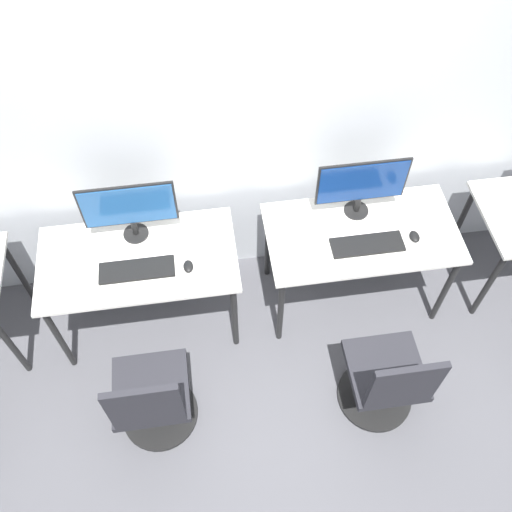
# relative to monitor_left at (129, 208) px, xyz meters

# --- Properties ---
(ground_plane) EXTENTS (20.00, 20.00, 0.00)m
(ground_plane) POSITION_rel_monitor_left_xyz_m (0.70, -0.51, -0.99)
(ground_plane) COLOR #4C4C51
(wall_back) EXTENTS (12.00, 0.05, 2.80)m
(wall_back) POSITION_rel_monitor_left_xyz_m (0.70, 0.26, 0.41)
(wall_back) COLOR #B7BCC1
(wall_back) RESTS_ON ground_plane
(desk_left) EXTENTS (1.20, 0.64, 0.74)m
(desk_left) POSITION_rel_monitor_left_xyz_m (0.00, -0.19, -0.33)
(desk_left) COLOR silver
(desk_left) RESTS_ON ground_plane
(monitor_left) EXTENTS (0.56, 0.16, 0.43)m
(monitor_left) POSITION_rel_monitor_left_xyz_m (0.00, 0.00, 0.00)
(monitor_left) COLOR black
(monitor_left) RESTS_ON desk_left
(keyboard_left) EXTENTS (0.45, 0.15, 0.02)m
(keyboard_left) POSITION_rel_monitor_left_xyz_m (0.00, -0.28, -0.24)
(keyboard_left) COLOR black
(keyboard_left) RESTS_ON desk_left
(mouse_left) EXTENTS (0.06, 0.09, 0.03)m
(mouse_left) POSITION_rel_monitor_left_xyz_m (0.30, -0.30, -0.23)
(mouse_left) COLOR black
(mouse_left) RESTS_ON desk_left
(office_chair_left) EXTENTS (0.48, 0.48, 0.88)m
(office_chair_left) POSITION_rel_monitor_left_xyz_m (0.01, -0.95, -0.63)
(office_chair_left) COLOR black
(office_chair_left) RESTS_ON ground_plane
(desk_right) EXTENTS (1.20, 0.64, 0.74)m
(desk_right) POSITION_rel_monitor_left_xyz_m (1.40, -0.19, -0.33)
(desk_right) COLOR silver
(desk_right) RESTS_ON ground_plane
(monitor_right) EXTENTS (0.56, 0.16, 0.43)m
(monitor_right) POSITION_rel_monitor_left_xyz_m (1.40, -0.01, 0.00)
(monitor_right) COLOR black
(monitor_right) RESTS_ON desk_right
(keyboard_right) EXTENTS (0.45, 0.15, 0.02)m
(keyboard_right) POSITION_rel_monitor_left_xyz_m (1.40, -0.29, -0.24)
(keyboard_right) COLOR black
(keyboard_right) RESTS_ON desk_right
(mouse_right) EXTENTS (0.06, 0.09, 0.03)m
(mouse_right) POSITION_rel_monitor_left_xyz_m (1.71, -0.28, -0.23)
(mouse_right) COLOR black
(mouse_right) RESTS_ON desk_right
(office_chair_right) EXTENTS (0.48, 0.48, 0.88)m
(office_chair_right) POSITION_rel_monitor_left_xyz_m (1.39, -1.03, -0.63)
(office_chair_right) COLOR black
(office_chair_right) RESTS_ON ground_plane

